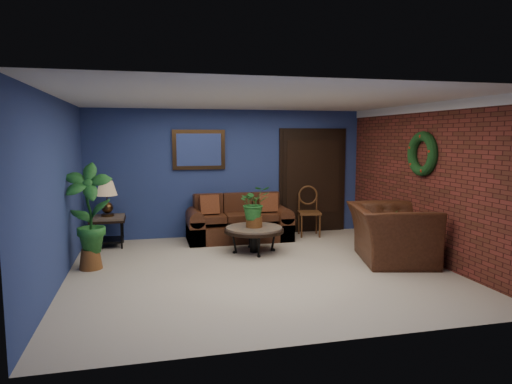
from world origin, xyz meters
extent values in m
plane|color=#BCAD9C|center=(0.00, 0.00, 0.00)|extent=(5.50, 5.50, 0.00)
cube|color=navy|center=(0.00, 2.50, 1.25)|extent=(5.50, 0.04, 2.50)
cube|color=navy|center=(-2.75, 0.00, 1.25)|extent=(0.04, 5.00, 2.50)
cube|color=maroon|center=(2.75, 0.00, 1.25)|extent=(0.04, 5.00, 2.50)
cube|color=silver|center=(0.00, 0.00, 2.50)|extent=(5.50, 5.00, 0.02)
cube|color=white|center=(2.72, 0.00, 2.43)|extent=(0.03, 5.00, 0.14)
cube|color=#462D17|center=(-0.60, 2.46, 1.72)|extent=(1.02, 0.06, 0.77)
cube|color=black|center=(1.75, 2.47, 1.05)|extent=(1.44, 0.06, 2.18)
torus|color=black|center=(2.69, 0.05, 1.70)|extent=(0.16, 0.72, 0.72)
cube|color=#482414|center=(0.10, 2.00, 0.16)|extent=(1.97, 0.85, 0.32)
cube|color=#482414|center=(0.10, 2.31, 0.46)|extent=(1.68, 0.23, 0.80)
cube|color=#482414|center=(-0.46, 1.95, 0.46)|extent=(0.54, 0.58, 0.13)
cube|color=#482414|center=(0.10, 1.95, 0.46)|extent=(0.54, 0.58, 0.13)
cube|color=#482414|center=(0.66, 1.95, 0.46)|extent=(0.54, 0.58, 0.13)
cube|color=#482414|center=(-0.74, 2.00, 0.22)|extent=(0.29, 0.85, 0.45)
cube|color=#482414|center=(0.94, 2.00, 0.22)|extent=(0.29, 0.85, 0.45)
cube|color=brown|center=(-0.47, 1.98, 0.71)|extent=(0.36, 0.11, 0.36)
cube|color=brown|center=(0.67, 1.98, 0.71)|extent=(0.36, 0.11, 0.36)
cylinder|color=#494440|center=(0.16, 1.04, 0.41)|extent=(0.96, 0.96, 0.05)
cylinder|color=black|center=(0.16, 1.04, 0.38)|extent=(1.02, 1.02, 0.05)
cylinder|color=black|center=(0.16, 1.04, 0.19)|extent=(0.14, 0.14, 0.39)
cube|color=#494440|center=(-2.30, 2.05, 0.53)|extent=(0.57, 0.57, 0.05)
cube|color=black|center=(-2.30, 2.05, 0.49)|extent=(0.61, 0.61, 0.04)
cube|color=black|center=(-2.30, 2.05, 0.12)|extent=(0.52, 0.52, 0.03)
cylinder|color=black|center=(-2.54, 1.81, 0.26)|extent=(0.03, 0.03, 0.53)
cylinder|color=black|center=(-2.06, 1.81, 0.26)|extent=(0.03, 0.03, 0.53)
cylinder|color=black|center=(-2.54, 2.29, 0.26)|extent=(0.03, 0.03, 0.53)
cylinder|color=black|center=(-2.06, 2.29, 0.26)|extent=(0.03, 0.03, 0.53)
cylinder|color=#462D17|center=(-2.30, 2.05, 0.58)|extent=(0.22, 0.22, 0.05)
sphere|color=#462D17|center=(-2.30, 2.05, 0.69)|extent=(0.20, 0.20, 0.20)
cylinder|color=#462D17|center=(-2.30, 2.05, 0.85)|extent=(0.02, 0.02, 0.26)
cone|color=#9A7E5A|center=(-2.30, 2.05, 1.04)|extent=(0.37, 0.37, 0.26)
cube|color=#553518|center=(1.53, 2.05, 0.47)|extent=(0.49, 0.49, 0.04)
torus|color=#553518|center=(1.57, 2.24, 0.79)|extent=(0.40, 0.11, 0.40)
cylinder|color=#553518|center=(1.33, 1.91, 0.22)|extent=(0.03, 0.03, 0.44)
cylinder|color=#553518|center=(1.68, 1.84, 0.22)|extent=(0.03, 0.03, 0.44)
cylinder|color=#553518|center=(1.39, 2.26, 0.22)|extent=(0.03, 0.03, 0.44)
cylinder|color=#553518|center=(1.74, 2.19, 0.22)|extent=(0.03, 0.03, 0.44)
imported|color=#482414|center=(2.15, -0.01, 0.44)|extent=(1.49, 1.61, 0.89)
cylinder|color=brown|center=(0.16, 1.04, 0.53)|extent=(0.28, 0.28, 0.18)
imported|color=#1A551E|center=(0.16, 1.04, 0.86)|extent=(0.58, 0.52, 0.58)
cylinder|color=brown|center=(2.35, 0.40, 0.10)|extent=(0.26, 0.26, 0.20)
imported|color=#1A551E|center=(2.35, 0.40, 0.45)|extent=(0.38, 0.33, 0.59)
cylinder|color=brown|center=(-2.45, 0.64, 0.15)|extent=(0.34, 0.34, 0.30)
imported|color=#1A551E|center=(-2.45, 0.64, 0.92)|extent=(0.77, 0.58, 1.34)
camera|label=1|loc=(-1.60, -6.41, 1.98)|focal=32.00mm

